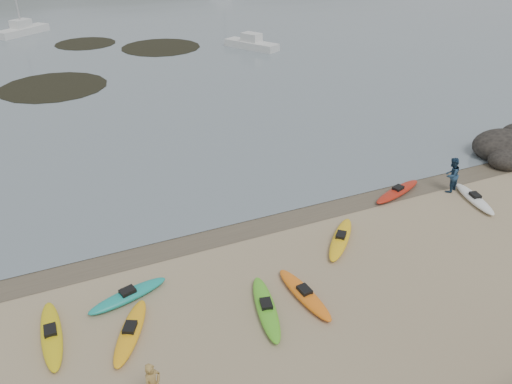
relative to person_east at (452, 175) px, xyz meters
name	(u,v)px	position (x,y,z in m)	size (l,w,h in m)	color
ground	(256,219)	(-10.39, 1.61, -0.95)	(600.00, 600.00, 0.00)	tan
wet_sand	(259,222)	(-10.39, 1.31, -0.94)	(60.00, 60.00, 0.00)	brown
kayaks	(282,265)	(-10.97, -2.28, -0.78)	(21.40, 7.86, 0.34)	white
person_east	(452,175)	(0.00, 0.00, 0.00)	(0.92, 0.72, 1.90)	navy
rock_cluster	(510,151)	(6.71, 2.03, -0.70)	(5.36, 3.95, 1.85)	black
kelp_mats	(106,60)	(-11.83, 35.09, -0.92)	(20.69, 23.36, 0.04)	black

